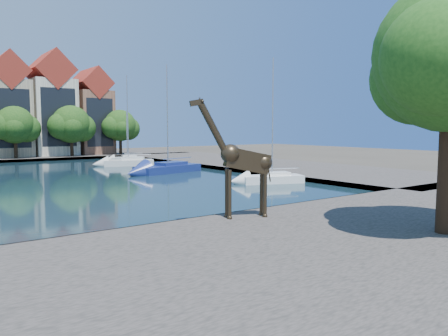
% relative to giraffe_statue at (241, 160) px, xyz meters
% --- Properties ---
extents(ground, '(160.00, 160.00, 0.00)m').
position_rel_giraffe_statue_xyz_m(ground, '(-2.47, 1.39, -3.35)').
color(ground, '#38332B').
rests_on(ground, ground).
extents(water_basin, '(38.00, 50.00, 0.08)m').
position_rel_giraffe_statue_xyz_m(water_basin, '(-2.47, 25.39, -3.31)').
color(water_basin, black).
rests_on(water_basin, ground).
extents(near_quay, '(50.00, 14.00, 0.50)m').
position_rel_giraffe_statue_xyz_m(near_quay, '(-2.47, -5.61, -3.10)').
color(near_quay, '#4E4743').
rests_on(near_quay, ground).
extents(right_quay, '(14.00, 52.00, 0.50)m').
position_rel_giraffe_statue_xyz_m(right_quay, '(22.53, 25.39, -3.10)').
color(right_quay, '#4E4743').
rests_on(right_quay, ground).
extents(townhouse_east_inner, '(5.94, 9.18, 15.79)m').
position_rel_giraffe_statue_xyz_m(townhouse_east_inner, '(-0.47, 57.38, 4.38)').
color(townhouse_east_inner, tan).
rests_on(townhouse_east_inner, far_quay).
extents(townhouse_east_mid, '(6.43, 9.18, 16.65)m').
position_rel_giraffe_statue_xyz_m(townhouse_east_mid, '(6.03, 57.38, 4.75)').
color(townhouse_east_mid, beige).
rests_on(townhouse_east_mid, far_quay).
extents(townhouse_east_end, '(5.44, 9.18, 14.43)m').
position_rel_giraffe_statue_xyz_m(townhouse_east_end, '(12.53, 57.38, 3.76)').
color(townhouse_east_end, brown).
rests_on(townhouse_east_end, far_quay).
extents(far_tree_mid_east, '(7.02, 5.40, 7.52)m').
position_rel_giraffe_statue_xyz_m(far_tree_mid_east, '(-0.37, 51.88, 1.78)').
color(far_tree_mid_east, '#332114').
rests_on(far_tree_mid_east, far_quay).
extents(far_tree_east, '(7.54, 5.80, 7.84)m').
position_rel_giraffe_statue_xyz_m(far_tree_east, '(7.64, 51.88, 1.89)').
color(far_tree_east, '#332114').
rests_on(far_tree_east, far_quay).
extents(far_tree_far_east, '(6.76, 5.20, 7.36)m').
position_rel_giraffe_statue_xyz_m(far_tree_far_east, '(15.62, 51.88, 1.72)').
color(far_tree_far_east, '#332114').
rests_on(far_tree_far_east, far_quay).
extents(giraffe_statue, '(3.94, 1.79, 5.80)m').
position_rel_giraffe_statue_xyz_m(giraffe_statue, '(0.00, 0.00, 0.00)').
color(giraffe_statue, '#312618').
rests_on(giraffe_statue, near_quay).
extents(sailboat_right_a, '(5.71, 3.73, 10.81)m').
position_rel_giraffe_statue_xyz_m(sailboat_right_a, '(12.53, 11.44, -2.72)').
color(sailboat_right_a, white).
rests_on(sailboat_right_a, water_basin).
extents(sailboat_right_b, '(7.95, 4.32, 11.51)m').
position_rel_giraffe_statue_xyz_m(sailboat_right_b, '(9.53, 24.77, -2.66)').
color(sailboat_right_b, navy).
rests_on(sailboat_right_b, water_basin).
extents(sailboat_right_c, '(6.50, 3.97, 11.37)m').
position_rel_giraffe_statue_xyz_m(sailboat_right_c, '(9.53, 35.15, -2.67)').
color(sailboat_right_c, silver).
rests_on(sailboat_right_c, water_basin).
extents(sailboat_right_d, '(4.88, 2.62, 7.27)m').
position_rel_giraffe_statue_xyz_m(sailboat_right_d, '(12.53, 42.35, -2.80)').
color(sailboat_right_d, silver).
rests_on(sailboat_right_d, water_basin).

